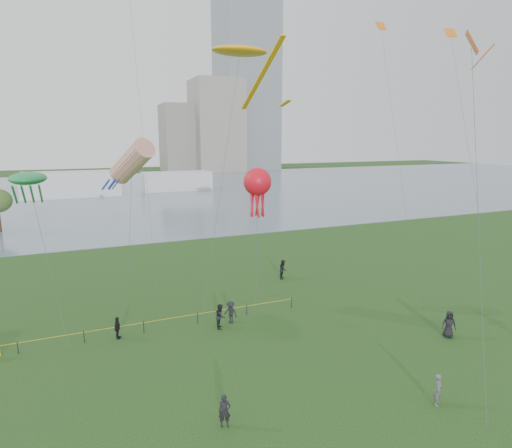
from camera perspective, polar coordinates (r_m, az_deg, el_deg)
name	(u,v)px	position (r m, az deg, el deg)	size (l,w,h in m)	color
ground_plane	(332,413)	(24.10, 10.15, -23.61)	(400.00, 400.00, 0.00)	#173611
lake	(123,192)	(117.71, -17.36, 4.12)	(400.00, 120.00, 0.08)	slate
tower	(246,30)	(203.68, -1.36, 24.45)	(24.00, 24.00, 120.00)	slate
building_mid	(217,126)	(187.38, -5.28, 12.88)	(20.00, 20.00, 38.00)	gray
building_low	(181,138)	(189.36, -9.93, 11.24)	(16.00, 18.00, 28.00)	slate
pavilion_left	(72,184)	(111.89, -23.32, 4.90)	(22.00, 8.00, 6.00)	silver
pavilion_right	(177,181)	(117.64, -10.51, 5.65)	(18.00, 7.00, 5.00)	silver
fence	(50,341)	(32.48, -25.81, -13.81)	(24.07, 0.07, 1.05)	black
kite_flyer	(438,390)	(25.77, 23.13, -19.65)	(0.62, 0.41, 1.71)	#515358
spectator_a	(220,316)	(32.27, -4.76, -12.13)	(0.89, 0.69, 1.82)	black
spectator_b	(231,312)	(33.00, -3.41, -11.66)	(1.11, 0.64, 1.72)	black
spectator_c	(117,328)	(32.11, -18.00, -13.03)	(0.93, 0.39, 1.58)	black
spectator_d	(449,324)	(33.60, 24.32, -12.08)	(0.94, 0.61, 1.92)	black
spectator_f	(225,411)	(22.56, -4.21, -23.62)	(0.60, 0.39, 1.65)	black
spectator_g	(283,269)	(42.88, 3.64, -6.04)	(0.92, 0.72, 1.90)	black
kite_stingray	(240,52)	(35.84, -2.09, 21.93)	(7.51, 9.91, 20.80)	#3F3F42
kite_windsock	(132,162)	(35.37, -16.24, 7.96)	(4.21, 5.04, 13.82)	#3F3F42
kite_creature	(28,179)	(36.23, -28.12, 5.36)	(3.39, 9.70, 11.30)	#3F3F42
kite_octopus	(257,183)	(35.02, 0.19, 5.54)	(2.46, 3.83, 11.43)	#3F3F42
kite_delta	(473,57)	(31.97, 27.01, 19.20)	(7.35, 9.61, 20.42)	#3F3F42
small_kites	(137,5)	(37.23, -15.61, 26.29)	(42.38, 14.66, 9.03)	#1933B2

